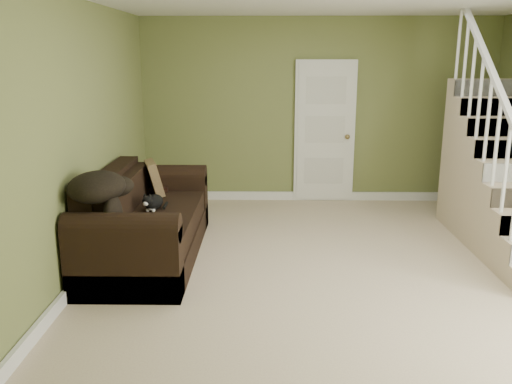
{
  "coord_description": "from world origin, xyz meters",
  "views": [
    {
      "loc": [
        -0.75,
        -5.02,
        2.09
      ],
      "look_at": [
        -0.84,
        0.19,
        0.76
      ],
      "focal_mm": 38.0,
      "sensor_mm": 36.0,
      "label": 1
    }
  ],
  "objects_px": {
    "sofa": "(144,225)",
    "banana": "(155,220)",
    "side_table": "(151,205)",
    "cat": "(154,202)"
  },
  "relations": [
    {
      "from": "cat",
      "to": "banana",
      "type": "height_order",
      "value": "cat"
    },
    {
      "from": "cat",
      "to": "sofa",
      "type": "bearing_deg",
      "value": -134.74
    },
    {
      "from": "cat",
      "to": "banana",
      "type": "relative_size",
      "value": 2.23
    },
    {
      "from": "side_table",
      "to": "cat",
      "type": "distance_m",
      "value": 1.02
    },
    {
      "from": "cat",
      "to": "banana",
      "type": "xyz_separation_m",
      "value": [
        0.1,
        -0.44,
        -0.05
      ]
    },
    {
      "from": "side_table",
      "to": "cat",
      "type": "relative_size",
      "value": 1.73
    },
    {
      "from": "side_table",
      "to": "cat",
      "type": "xyz_separation_m",
      "value": [
        0.24,
        -0.95,
        0.3
      ]
    },
    {
      "from": "sofa",
      "to": "banana",
      "type": "distance_m",
      "value": 0.46
    },
    {
      "from": "cat",
      "to": "banana",
      "type": "bearing_deg",
      "value": -63.85
    },
    {
      "from": "sofa",
      "to": "side_table",
      "type": "bearing_deg",
      "value": 97.87
    }
  ]
}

